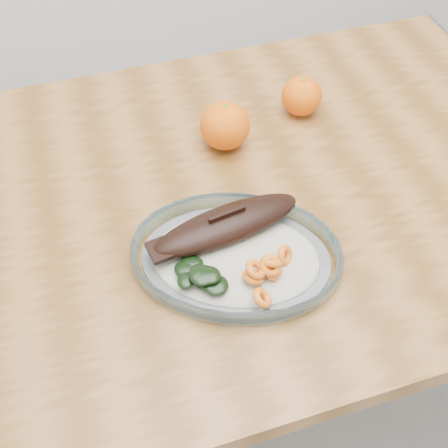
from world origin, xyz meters
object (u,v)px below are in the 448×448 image
Objects in this scene: dining_table at (237,226)px; orange_left at (225,126)px; plated_meal at (235,253)px; orange_right at (301,96)px.

orange_left is (0.01, 0.11, 0.14)m from dining_table.
plated_meal is (-0.05, -0.14, 0.12)m from dining_table.
plated_meal is at bearing -110.08° from dining_table.
orange_right is (0.17, 0.05, -0.01)m from orange_left.
orange_right is at bearing 75.70° from plated_meal.
plated_meal is at bearing -104.09° from orange_left.
plated_meal is at bearing -127.45° from orange_right.
orange_left is 0.17m from orange_right.
plated_meal reaches higher than dining_table.
plated_meal is 8.32× the size of orange_left.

